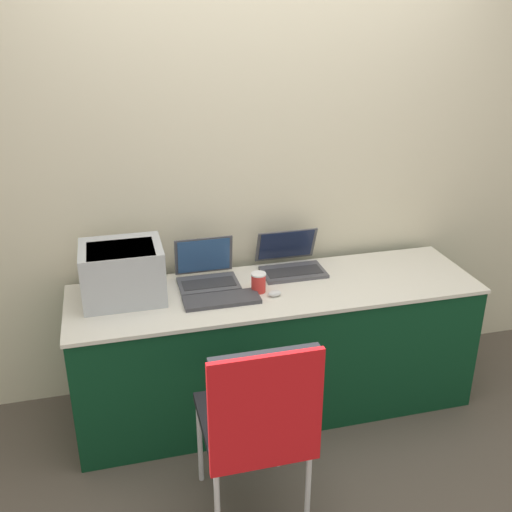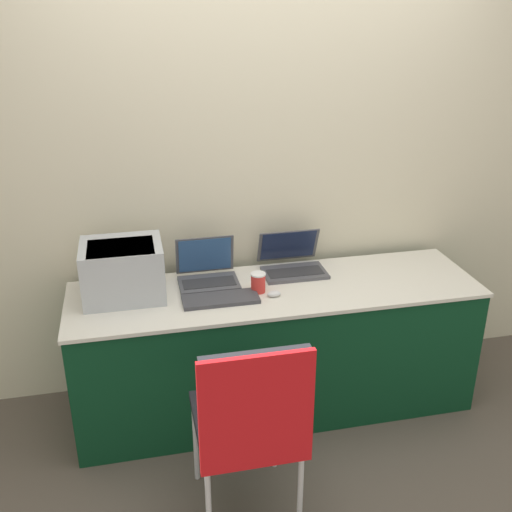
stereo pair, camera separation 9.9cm
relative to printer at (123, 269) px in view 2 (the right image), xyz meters
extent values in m
plane|color=brown|center=(0.77, -0.38, -0.89)|extent=(14.00, 14.00, 0.00)
cube|color=beige|center=(0.77, 0.31, 0.41)|extent=(8.00, 0.05, 2.60)
cube|color=#0C381E|center=(0.77, -0.08, -0.53)|extent=(2.13, 0.59, 0.72)
cube|color=silver|center=(0.77, -0.08, -0.16)|extent=(2.15, 0.61, 0.02)
cube|color=#B2B7BC|center=(0.00, 0.00, -0.01)|extent=(0.40, 0.33, 0.28)
cube|color=black|center=(0.00, -0.03, 0.10)|extent=(0.32, 0.25, 0.05)
cube|color=#4C4C51|center=(0.43, 0.03, -0.14)|extent=(0.31, 0.21, 0.02)
cube|color=#2D2D30|center=(0.43, 0.02, -0.13)|extent=(0.28, 0.12, 0.00)
cube|color=#4C4C51|center=(0.43, 0.16, -0.03)|extent=(0.31, 0.04, 0.21)
cube|color=#2D5184|center=(0.43, 0.15, -0.03)|extent=(0.28, 0.03, 0.19)
cube|color=#4C4C51|center=(0.91, 0.06, -0.14)|extent=(0.34, 0.21, 0.02)
cube|color=#2D2D30|center=(0.91, 0.05, -0.13)|extent=(0.30, 0.11, 0.00)
cube|color=#4C4C51|center=(0.91, 0.21, -0.04)|extent=(0.34, 0.08, 0.20)
cube|color=#192342|center=(0.91, 0.20, -0.04)|extent=(0.31, 0.07, 0.18)
cube|color=#3D3D42|center=(0.47, -0.16, -0.14)|extent=(0.38, 0.15, 0.02)
cylinder|color=red|center=(0.67, -0.10, -0.10)|extent=(0.07, 0.07, 0.10)
cylinder|color=white|center=(0.67, -0.10, -0.05)|extent=(0.08, 0.08, 0.01)
ellipsoid|color=silver|center=(0.74, -0.17, -0.14)|extent=(0.07, 0.04, 0.03)
cube|color=black|center=(0.46, -0.78, -0.41)|extent=(0.42, 0.47, 0.04)
cube|color=black|center=(0.46, -1.00, -0.16)|extent=(0.42, 0.03, 0.46)
cylinder|color=silver|center=(0.27, -0.56, -0.66)|extent=(0.02, 0.02, 0.46)
cylinder|color=silver|center=(0.65, -0.56, -0.66)|extent=(0.02, 0.02, 0.46)
cylinder|color=silver|center=(0.27, -0.99, -0.66)|extent=(0.02, 0.02, 0.46)
cylinder|color=silver|center=(0.65, -0.99, -0.66)|extent=(0.02, 0.02, 0.46)
cube|color=red|center=(0.46, -1.02, -0.18)|extent=(0.44, 0.02, 0.51)
camera|label=1|loc=(-0.03, -2.77, 1.25)|focal=42.00mm
camera|label=2|loc=(0.07, -2.80, 1.25)|focal=42.00mm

